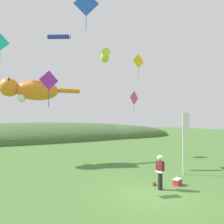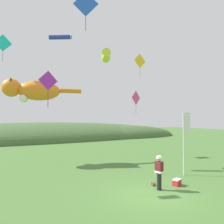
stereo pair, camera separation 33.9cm
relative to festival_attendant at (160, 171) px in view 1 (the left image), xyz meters
The scene contains 14 objects.
ground_plane 1.32m from the festival_attendant, 156.24° to the right, with size 120.00×120.00×0.00m, color #477033.
distant_hill_ridge 30.44m from the festival_attendant, 86.78° to the left, with size 58.10×15.83×5.98m.
festival_attendant is the anchor object (origin of this frame).
kite_spool 1.12m from the festival_attendant, 75.79° to the left, with size 0.17×0.21×0.21m.
picnic_cooler 1.57m from the festival_attendant, ahead, with size 0.57×0.46×0.36m.
festival_banner_pole 4.28m from the festival_attendant, 23.48° to the left, with size 0.66×0.08×4.16m.
kite_giant_cat 12.54m from the festival_attendant, 114.47° to the left, with size 6.44×2.45×1.97m.
kite_fish_windsock 9.94m from the festival_attendant, 88.99° to the left, with size 1.65×2.49×0.75m.
kite_tube_streamer 12.99m from the festival_attendant, 109.04° to the left, with size 1.79×1.30×0.44m.
kite_diamond_pink 11.45m from the festival_attendant, 61.95° to the left, with size 1.37×0.53×2.36m.
kite_diamond_violet 7.54m from the festival_attendant, 150.99° to the left, with size 1.04×0.15×1.95m.
kite_diamond_gold 11.28m from the festival_attendant, 61.29° to the left, with size 1.34×0.17×2.25m.
kite_diamond_teal 16.75m from the festival_attendant, 120.37° to the left, with size 1.49×0.10×2.39m.
kite_diamond_blue 10.60m from the festival_attendant, 130.89° to the left, with size 1.40×0.70×2.45m.
Camera 1 is at (-7.06, -8.37, 3.74)m, focal length 35.00 mm.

